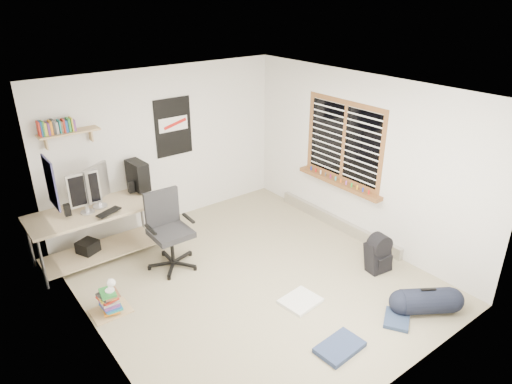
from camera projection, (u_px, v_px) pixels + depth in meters
floor at (251, 279)px, 6.11m from camera, size 4.00×4.50×0.01m
ceiling at (250, 91)px, 5.07m from camera, size 4.00×4.50×0.01m
back_wall at (166, 147)px, 7.22m from camera, size 4.00×0.01×2.50m
left_wall at (88, 245)px, 4.48m from camera, size 0.01×4.50×2.50m
right_wall at (360, 159)px, 6.70m from camera, size 0.01×4.50×2.50m
desk at (97, 235)px, 6.44m from camera, size 1.79×0.85×0.80m
monitor_left at (85, 195)px, 6.07m from camera, size 0.42×0.11×0.46m
monitor_right at (97, 188)px, 6.24m from camera, size 0.44×0.34×0.49m
pc_tower at (138, 175)px, 6.76m from camera, size 0.22×0.42×0.43m
keyboard at (109, 212)px, 6.11m from camera, size 0.38×0.25×0.02m
speaker_left at (67, 210)px, 6.01m from camera, size 0.09×0.09×0.16m
speaker_right at (131, 187)px, 6.68m from camera, size 0.10×0.10×0.18m
office_chair at (171, 235)px, 6.18m from camera, size 0.74×0.74×1.09m
wall_shelf at (69, 132)px, 6.12m from camera, size 0.80×0.22×0.24m
poster_back_wall at (173, 127)px, 7.16m from camera, size 0.62×0.03×0.92m
poster_left_wall at (51, 183)px, 5.26m from camera, size 0.02×0.42×0.60m
window at (343, 142)px, 6.80m from camera, size 0.10×1.50×1.26m
baseboard_heater at (337, 222)px, 7.37m from camera, size 0.08×2.50×0.18m
backpack at (378, 257)px, 6.23m from camera, size 0.36×0.30×0.44m
duffel_bag at (426, 302)px, 5.42m from camera, size 0.43×0.43×0.61m
tshirt at (300, 301)px, 5.63m from camera, size 0.50×0.43×0.04m
jeans_a at (340, 347)px, 4.90m from camera, size 0.54×0.36×0.06m
jeans_b at (397, 319)px, 5.32m from camera, size 0.46×0.43×0.05m
book_stack at (109, 301)px, 5.42m from camera, size 0.50×0.42×0.32m
desk_lamp at (109, 285)px, 5.32m from camera, size 0.13×0.19×0.18m
subwoofer at (88, 250)px, 6.50m from camera, size 0.33×0.33×0.28m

